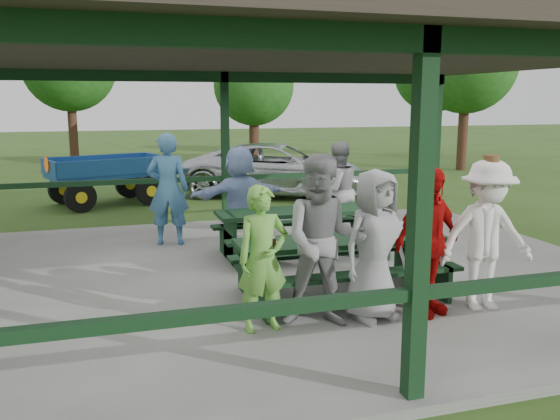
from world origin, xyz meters
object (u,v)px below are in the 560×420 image
object	(u,v)px
spectator_grey	(337,191)
pickup_truck	(278,169)
picnic_table_near	(341,259)
picnic_table_far	(302,226)
contestant_grey_mid	(375,245)
contestant_red	(428,242)
spectator_lblue	(239,198)
spectator_blue	(168,189)
contestant_grey_left	(324,241)
contestant_white_fedora	(486,235)
farm_trailer	(106,179)
contestant_green	(263,259)

from	to	relation	value
spectator_grey	pickup_truck	size ratio (longest dim) A/B	0.34
picnic_table_near	spectator_grey	bearing A→B (deg)	68.73
picnic_table_far	contestant_grey_mid	xyz separation A→B (m)	(-0.14, -2.86, 0.38)
contestant_red	spectator_lblue	distance (m)	3.85
contestant_grey_mid	spectator_blue	world-z (taller)	spectator_blue
spectator_grey	pickup_truck	distance (m)	5.69
spectator_lblue	contestant_grey_mid	bearing A→B (deg)	94.48
picnic_table_near	picnic_table_far	xyz separation A→B (m)	(0.17, 2.00, 0.00)
contestant_red	pickup_truck	world-z (taller)	contestant_red
picnic_table_near	spectator_lblue	xyz separation A→B (m)	(-0.68, 2.70, 0.39)
contestant_grey_left	pickup_truck	world-z (taller)	contestant_grey_left
contestant_red	spectator_blue	distance (m)	4.95
spectator_lblue	contestant_grey_left	bearing A→B (deg)	84.78
picnic_table_near	contestant_white_fedora	size ratio (longest dim) A/B	1.45
spectator_lblue	picnic_table_far	bearing A→B (deg)	133.80
contestant_red	farm_trailer	bearing A→B (deg)	90.95
pickup_truck	farm_trailer	bearing A→B (deg)	117.40
spectator_blue	pickup_truck	bearing A→B (deg)	-111.80
picnic_table_near	contestant_grey_left	xyz separation A→B (m)	(-0.58, -0.88, 0.47)
picnic_table_near	contestant_green	size ratio (longest dim) A/B	1.68
spectator_blue	farm_trailer	xyz separation A→B (m)	(-0.96, 5.01, -0.43)
contestant_white_fedora	picnic_table_far	bearing A→B (deg)	120.73
picnic_table_near	contestant_white_fedora	xyz separation A→B (m)	(1.44, -0.93, 0.42)
picnic_table_near	picnic_table_far	size ratio (longest dim) A/B	0.98
contestant_red	farm_trailer	distance (m)	9.92
contestant_green	contestant_grey_left	bearing A→B (deg)	-11.72
contestant_grey_left	spectator_blue	bearing A→B (deg)	123.05
spectator_blue	spectator_lblue	bearing A→B (deg)	159.49
contestant_grey_left	farm_trailer	size ratio (longest dim) A/B	0.52
contestant_grey_left	pickup_truck	size ratio (longest dim) A/B	0.37
spectator_grey	contestant_grey_mid	bearing A→B (deg)	61.96
picnic_table_near	farm_trailer	xyz separation A→B (m)	(-2.74, 8.41, 0.06)
contestant_red	contestant_white_fedora	distance (m)	0.75
contestant_grey_mid	contestant_white_fedora	distance (m)	1.40
spectator_blue	contestant_green	bearing A→B (deg)	109.35
contestant_green	spectator_grey	distance (m)	4.44
spectator_lblue	spectator_blue	world-z (taller)	spectator_blue
contestant_grey_mid	contestant_white_fedora	world-z (taller)	contestant_white_fedora
contestant_green	contestant_white_fedora	bearing A→B (deg)	-8.72
picnic_table_near	spectator_blue	distance (m)	3.86
picnic_table_near	contestant_red	size ratio (longest dim) A/B	1.55
contestant_white_fedora	picnic_table_near	bearing A→B (deg)	154.42
picnic_table_far	contestant_grey_mid	bearing A→B (deg)	-92.76
spectator_grey	contestant_white_fedora	bearing A→B (deg)	82.59
contestant_green	spectator_grey	xyz separation A→B (m)	(2.39, 3.74, 0.08)
contestant_red	contestant_white_fedora	size ratio (longest dim) A/B	0.94
contestant_green	spectator_blue	bearing A→B (deg)	90.97
contestant_grey_mid	spectator_lblue	distance (m)	3.64
contestant_grey_mid	farm_trailer	world-z (taller)	contestant_grey_mid
picnic_table_far	spectator_blue	world-z (taller)	spectator_blue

